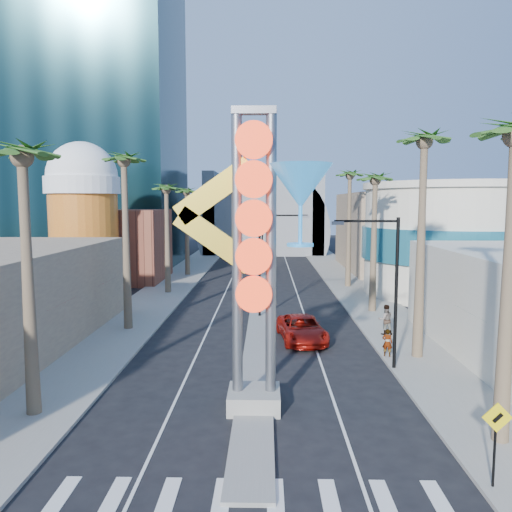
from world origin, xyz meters
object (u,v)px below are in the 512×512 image
Objects in this scene: red_pickup at (302,329)px; pedestrian_b at (385,320)px; pedestrian_a at (387,343)px; neon_sign at (274,237)px.

pedestrian_b reaches higher than red_pickup.
pedestrian_a is at bearing 74.81° from pedestrian_b.
pedestrian_b is (5.54, 1.17, 0.35)m from red_pickup.
red_pickup is at bearing 8.83° from pedestrian_b.
pedestrian_a is (6.48, 6.98, -6.38)m from neon_sign.
neon_sign reaches higher than pedestrian_b.
neon_sign reaches higher than pedestrian_a.
neon_sign is 11.46m from pedestrian_a.
neon_sign is 12.53m from red_pickup.
pedestrian_a reaches higher than red_pickup.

